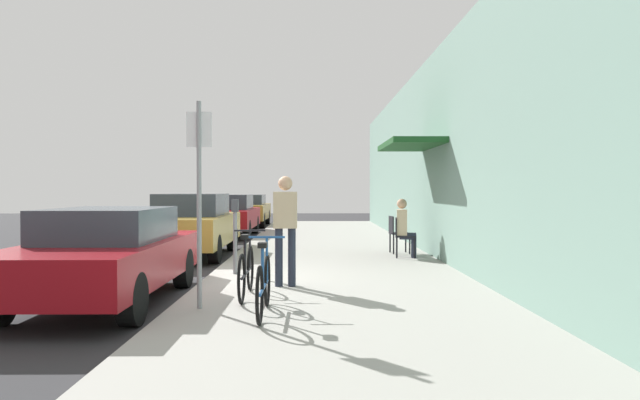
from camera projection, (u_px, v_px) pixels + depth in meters
ground_plane at (202, 288)px, 9.62m from camera, size 60.00×60.00×0.00m
sidewalk_slab at (334, 268)px, 11.64m from camera, size 4.50×32.00×0.12m
building_facade at (455, 153)px, 11.64m from camera, size 1.40×32.00×4.67m
parked_car_0 at (106, 254)px, 8.29m from camera, size 1.80×4.40×1.35m
parked_car_1 at (192, 224)px, 14.09m from camera, size 1.80×4.40×1.51m
parked_car_2 at (228, 215)px, 20.21m from camera, size 1.80×4.40×1.44m
parked_car_3 at (247, 210)px, 25.85m from camera, size 1.80×4.40×1.39m
parking_meter at (235, 231)px, 10.34m from camera, size 0.12×0.10×1.32m
street_sign at (199, 188)px, 7.34m from camera, size 0.32×0.06×2.60m
bicycle_0 at (264, 285)px, 6.97m from camera, size 0.46×1.71×0.90m
bicycle_1 at (246, 271)px, 8.15m from camera, size 0.46×1.71×0.90m
cafe_chair_0 at (402, 234)px, 12.89m from camera, size 0.49×0.49×0.87m
seated_patron_0 at (405, 226)px, 12.88m from camera, size 0.46×0.40×1.29m
cafe_chair_1 at (396, 232)px, 13.72m from camera, size 0.48×0.48×0.87m
pedestrian_standing at (285, 222)px, 9.01m from camera, size 0.36×0.22×1.70m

